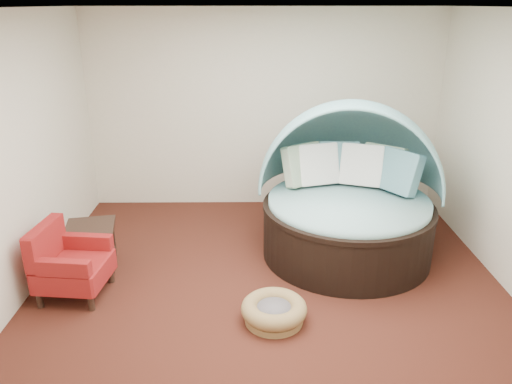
{
  "coord_description": "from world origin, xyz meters",
  "views": [
    {
      "loc": [
        -0.19,
        -4.54,
        2.84
      ],
      "look_at": [
        -0.14,
        0.6,
        0.88
      ],
      "focal_mm": 35.0,
      "sensor_mm": 36.0,
      "label": 1
    }
  ],
  "objects_px": {
    "canopy_daybed": "(349,185)",
    "side_table": "(92,240)",
    "pet_basket": "(274,311)",
    "red_armchair": "(69,263)"
  },
  "relations": [
    {
      "from": "canopy_daybed",
      "to": "side_table",
      "type": "height_order",
      "value": "canopy_daybed"
    },
    {
      "from": "pet_basket",
      "to": "canopy_daybed",
      "type": "bearing_deg",
      "value": 57.29
    },
    {
      "from": "red_armchair",
      "to": "side_table",
      "type": "relative_size",
      "value": 1.26
    },
    {
      "from": "pet_basket",
      "to": "red_armchair",
      "type": "distance_m",
      "value": 2.15
    },
    {
      "from": "canopy_daybed",
      "to": "side_table",
      "type": "relative_size",
      "value": 3.84
    },
    {
      "from": "pet_basket",
      "to": "red_armchair",
      "type": "relative_size",
      "value": 0.82
    },
    {
      "from": "pet_basket",
      "to": "red_armchair",
      "type": "height_order",
      "value": "red_armchair"
    },
    {
      "from": "pet_basket",
      "to": "side_table",
      "type": "distance_m",
      "value": 2.31
    },
    {
      "from": "red_armchair",
      "to": "canopy_daybed",
      "type": "bearing_deg",
      "value": 23.71
    },
    {
      "from": "canopy_daybed",
      "to": "red_armchair",
      "type": "relative_size",
      "value": 3.04
    }
  ]
}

